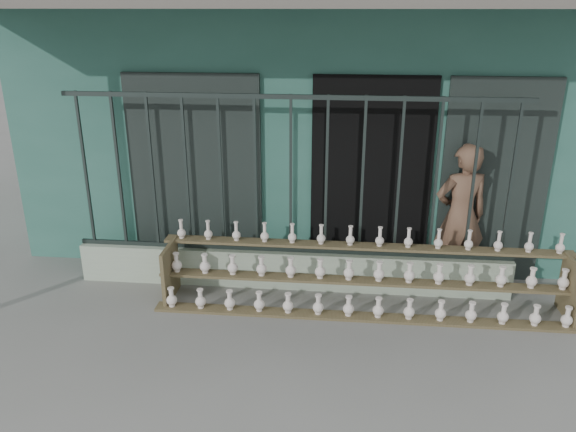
# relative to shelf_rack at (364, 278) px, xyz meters

# --- Properties ---
(ground) EXTENTS (60.00, 60.00, 0.00)m
(ground) POSITION_rel_shelf_rack_xyz_m (-0.83, -0.88, -0.36)
(ground) COLOR slate
(workshop_building) EXTENTS (7.40, 6.60, 3.21)m
(workshop_building) POSITION_rel_shelf_rack_xyz_m (-0.83, 3.35, 1.26)
(workshop_building) COLOR #316758
(workshop_building) RESTS_ON ground
(parapet_wall) EXTENTS (5.00, 0.20, 0.45)m
(parapet_wall) POSITION_rel_shelf_rack_xyz_m (-0.83, 0.42, -0.14)
(parapet_wall) COLOR #AFC2A6
(parapet_wall) RESTS_ON ground
(security_fence) EXTENTS (5.00, 0.04, 1.80)m
(security_fence) POSITION_rel_shelf_rack_xyz_m (-0.83, 0.42, 0.98)
(security_fence) COLOR #283330
(security_fence) RESTS_ON parapet_wall
(shelf_rack) EXTENTS (4.50, 0.68, 0.85)m
(shelf_rack) POSITION_rel_shelf_rack_xyz_m (0.00, 0.00, 0.00)
(shelf_rack) COLOR brown
(shelf_rack) RESTS_ON ground
(elderly_woman) EXTENTS (0.70, 0.54, 1.70)m
(elderly_woman) POSITION_rel_shelf_rack_xyz_m (1.09, 0.70, 0.49)
(elderly_woman) COLOR brown
(elderly_woman) RESTS_ON ground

